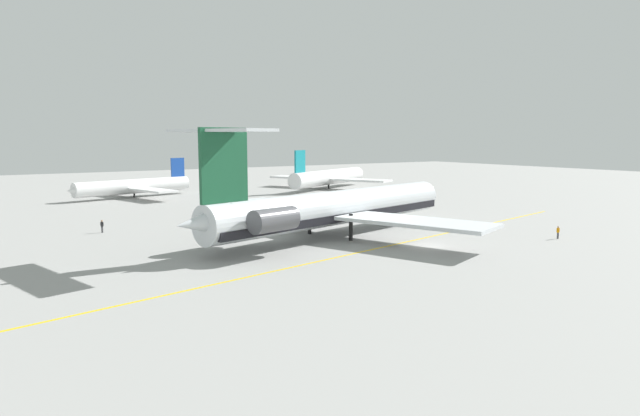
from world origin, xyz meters
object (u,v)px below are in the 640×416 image
main_jetliner (330,208)px  ground_crew_near_tail (102,225)px  ground_crew_near_nose (362,202)px  ground_crew_portside (558,231)px  safety_cone_nose (371,209)px  airliner_mid_left (330,177)px  airliner_far_left (131,187)px

main_jetliner → ground_crew_near_tail: main_jetliner is taller
main_jetliner → ground_crew_near_nose: bearing=30.5°
ground_crew_portside → safety_cone_nose: bearing=-152.9°
airliner_mid_left → safety_cone_nose: bearing=-140.9°
airliner_mid_left → safety_cone_nose: 43.23m
airliner_mid_left → main_jetliner: bearing=-150.5°
main_jetliner → ground_crew_near_tail: bearing=126.5°
ground_crew_portside → safety_cone_nose: ground_crew_portside is taller
ground_crew_near_nose → ground_crew_portside: (1.65, -39.01, -0.07)m
airliner_far_left → safety_cone_nose: size_ratio=49.77×
safety_cone_nose → ground_crew_near_tail: bearing=178.4°
airliner_far_left → safety_cone_nose: bearing=110.2°
ground_crew_portside → airliner_far_left: bearing=-134.4°
airliner_mid_left → ground_crew_near_nose: 39.85m
ground_crew_near_nose → airliner_far_left: bearing=-60.0°
ground_crew_near_nose → safety_cone_nose: 3.53m
ground_crew_near_tail → ground_crew_portside: ground_crew_near_tail is taller
main_jetliner → safety_cone_nose: bearing=26.8°
airliner_far_left → airliner_mid_left: bearing=159.6°
ground_crew_near_nose → safety_cone_nose: ground_crew_near_nose is taller
main_jetliner → ground_crew_near_tail: 31.37m
ground_crew_near_nose → ground_crew_portside: size_ratio=1.06×
main_jetliner → airliner_far_left: bearing=84.1°
airliner_far_left → airliner_mid_left: size_ratio=0.86×
ground_crew_near_tail → ground_crew_portside: size_ratio=1.05×
ground_crew_near_nose → airliner_mid_left: bearing=-123.0°
airliner_far_left → ground_crew_near_tail: size_ratio=15.62×
airliner_mid_left → airliner_far_left: bearing=147.7°
airliner_far_left → ground_crew_near_nose: size_ratio=15.44×
main_jetliner → airliner_far_left: (-9.04, 62.99, -1.38)m
ground_crew_near_tail → ground_crew_portside: (48.00, -36.91, -0.05)m
airliner_mid_left → ground_crew_portside: bearing=-128.0°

